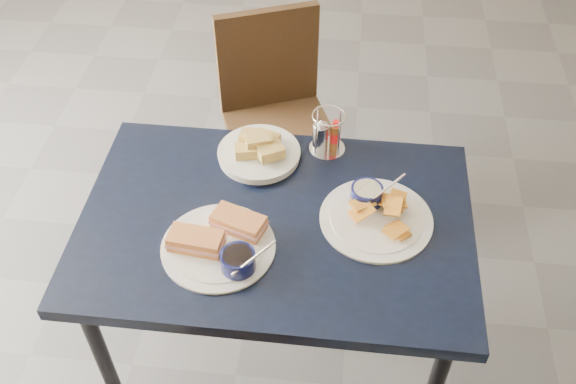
# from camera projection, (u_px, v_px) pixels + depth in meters

# --- Properties ---
(ground) EXTENTS (6.00, 6.00, 0.00)m
(ground) POSITION_uv_depth(u_px,v_px,m) (346.00, 310.00, 2.44)
(ground) COLOR #4C4C51
(ground) RESTS_ON ground
(dining_table) EXTENTS (1.08, 0.72, 0.75)m
(dining_table) POSITION_uv_depth(u_px,v_px,m) (276.00, 237.00, 1.82)
(dining_table) COLOR black
(dining_table) RESTS_ON ground
(chair_far) EXTENTS (0.51, 0.52, 0.85)m
(chair_far) POSITION_uv_depth(u_px,v_px,m) (282.00, 104.00, 2.55)
(chair_far) COLOR #311F10
(chair_far) RESTS_ON ground
(sandwich_plate) EXTENTS (0.32, 0.30, 0.12)m
(sandwich_plate) POSITION_uv_depth(u_px,v_px,m) (221.00, 242.00, 1.67)
(sandwich_plate) COLOR white
(sandwich_plate) RESTS_ON dining_table
(plantain_plate) EXTENTS (0.31, 0.31, 0.12)m
(plantain_plate) POSITION_uv_depth(u_px,v_px,m) (374.00, 211.00, 1.76)
(plantain_plate) COLOR white
(plantain_plate) RESTS_ON dining_table
(bread_basket) EXTENTS (0.24, 0.24, 0.08)m
(bread_basket) POSITION_uv_depth(u_px,v_px,m) (259.00, 151.00, 1.92)
(bread_basket) COLOR white
(bread_basket) RESTS_ON dining_table
(condiment_caddy) EXTENTS (0.11, 0.11, 0.14)m
(condiment_caddy) POSITION_uv_depth(u_px,v_px,m) (326.00, 135.00, 1.92)
(condiment_caddy) COLOR silver
(condiment_caddy) RESTS_ON dining_table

